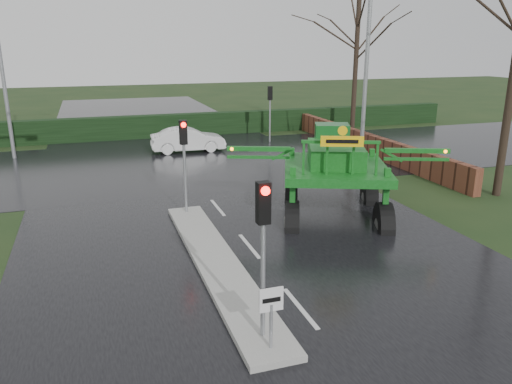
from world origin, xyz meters
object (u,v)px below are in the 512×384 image
object	(u,v)px
keep_left_sign	(271,308)
white_sedan	(188,152)
traffic_signal_near	(263,227)
street_light_right	(362,46)
traffic_signal_far	(270,101)
traffic_signal_mid	(184,147)
street_light_left_far	(5,45)
crop_sprayer	(293,166)

from	to	relation	value
keep_left_sign	white_sedan	bearing A→B (deg)	83.63
traffic_signal_near	white_sedan	size ratio (longest dim) A/B	0.83
keep_left_sign	traffic_signal_near	world-z (taller)	traffic_signal_near
street_light_right	white_sedan	distance (m)	11.53
street_light_right	traffic_signal_far	bearing A→B (deg)	101.95
traffic_signal_near	street_light_right	world-z (taller)	street_light_right
street_light_right	white_sedan	world-z (taller)	street_light_right
keep_left_sign	traffic_signal_far	xyz separation A→B (m)	(7.80, 21.51, 1.53)
traffic_signal_mid	street_light_right	size ratio (longest dim) A/B	0.35
street_light_right	street_light_left_far	world-z (taller)	same
street_light_right	keep_left_sign	bearing A→B (deg)	-125.12
traffic_signal_mid	white_sedan	size ratio (longest dim) A/B	0.83
traffic_signal_far	street_light_left_far	xyz separation A→B (m)	(-14.69, -0.01, 3.40)
traffic_signal_near	traffic_signal_far	xyz separation A→B (m)	(7.80, 21.02, 0.00)
keep_left_sign	crop_sprayer	world-z (taller)	crop_sprayer
traffic_signal_mid	traffic_signal_far	size ratio (longest dim) A/B	1.00
traffic_signal_mid	street_light_left_far	bearing A→B (deg)	118.86
keep_left_sign	white_sedan	distance (m)	20.33
traffic_signal_mid	street_light_left_far	world-z (taller)	street_light_left_far
keep_left_sign	traffic_signal_far	bearing A→B (deg)	70.07
keep_left_sign	street_light_right	bearing A→B (deg)	54.88
keep_left_sign	traffic_signal_near	size ratio (longest dim) A/B	0.38
traffic_signal_near	traffic_signal_far	distance (m)	22.42
traffic_signal_far	crop_sprayer	xyz separation A→B (m)	(-4.44, -14.48, -0.51)
street_light_right	white_sedan	bearing A→B (deg)	137.32
traffic_signal_mid	traffic_signal_far	distance (m)	14.75
traffic_signal_far	white_sedan	world-z (taller)	traffic_signal_far
keep_left_sign	traffic_signal_mid	world-z (taller)	traffic_signal_mid
street_light_right	crop_sprayer	size ratio (longest dim) A/B	1.36
keep_left_sign	crop_sprayer	distance (m)	7.86
traffic_signal_near	traffic_signal_far	bearing A→B (deg)	69.64
traffic_signal_near	crop_sprayer	world-z (taller)	crop_sprayer
traffic_signal_mid	crop_sprayer	distance (m)	3.93
keep_left_sign	traffic_signal_far	size ratio (longest dim) A/B	0.38
street_light_left_far	crop_sprayer	xyz separation A→B (m)	(10.26, -14.47, -3.91)
keep_left_sign	street_light_right	world-z (taller)	street_light_right
traffic_signal_near	street_light_left_far	xyz separation A→B (m)	(-6.89, 21.01, 3.40)
traffic_signal_near	traffic_signal_far	size ratio (longest dim) A/B	1.00
traffic_signal_far	street_light_left_far	size ratio (longest dim) A/B	0.35
traffic_signal_near	white_sedan	bearing A→B (deg)	83.47
traffic_signal_far	white_sedan	xyz separation A→B (m)	(-5.55, -1.33, -2.59)
crop_sprayer	traffic_signal_mid	bearing A→B (deg)	171.57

